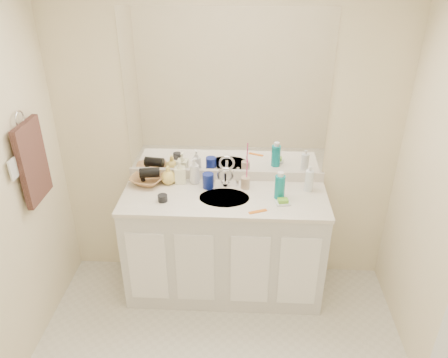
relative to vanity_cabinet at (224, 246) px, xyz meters
name	(u,v)px	position (x,y,z in m)	size (l,w,h in m)	color
wall_back	(226,141)	(0.00, 0.28, 0.77)	(2.60, 0.02, 2.40)	#FBECC4
vanity_cabinet	(224,246)	(0.00, 0.00, 0.00)	(1.50, 0.55, 0.85)	silver
countertop	(224,198)	(0.00, 0.00, 0.44)	(1.52, 0.57, 0.03)	silver
backsplash	(226,175)	(0.00, 0.26, 0.50)	(1.52, 0.03, 0.08)	silver
sink_basin	(224,199)	(0.00, -0.02, 0.44)	(0.37, 0.37, 0.02)	beige
faucet	(225,179)	(0.00, 0.16, 0.51)	(0.02, 0.02, 0.11)	silver
mirror	(226,95)	(0.00, 0.27, 1.14)	(1.48, 0.01, 1.20)	white
blue_mug	(208,181)	(-0.13, 0.12, 0.51)	(0.09, 0.09, 0.12)	navy
tan_cup	(245,183)	(0.15, 0.13, 0.50)	(0.07, 0.07, 0.09)	tan
toothbrush	(247,170)	(0.16, 0.13, 0.60)	(0.01, 0.01, 0.20)	#E93D85
mouthwash_bottle	(280,187)	(0.40, 0.00, 0.54)	(0.07, 0.07, 0.18)	#0B8185
clear_pump_bottle	(309,181)	(0.63, 0.12, 0.54)	(0.06, 0.06, 0.16)	white
soap_dish	(283,203)	(0.42, -0.08, 0.46)	(0.10, 0.08, 0.01)	silver
green_soap	(283,201)	(0.42, -0.08, 0.48)	(0.07, 0.05, 0.03)	#6DBB2D
orange_comb	(258,211)	(0.24, -0.20, 0.46)	(0.13, 0.03, 0.01)	orange
dark_jar	(163,198)	(-0.44, -0.09, 0.48)	(0.07, 0.07, 0.05)	black
soap_bottle_white	(195,171)	(-0.24, 0.19, 0.56)	(0.08, 0.08, 0.21)	white
soap_bottle_cream	(180,171)	(-0.35, 0.20, 0.55)	(0.08, 0.09, 0.18)	#FFFECF
soap_bottle_yellow	(168,175)	(-0.44, 0.17, 0.53)	(0.11, 0.11, 0.15)	#EFCD5D
wicker_basket	(148,179)	(-0.60, 0.17, 0.49)	(0.25, 0.25, 0.06)	#A77443
hair_dryer	(150,173)	(-0.58, 0.17, 0.54)	(0.08, 0.08, 0.15)	black
towel_ring	(20,119)	(-1.27, -0.25, 1.12)	(0.11, 0.11, 0.01)	silver
hand_towel	(33,162)	(-1.25, -0.25, 0.82)	(0.04, 0.32, 0.55)	black
switch_plate	(13,169)	(-1.27, -0.45, 0.88)	(0.01, 0.09, 0.13)	white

